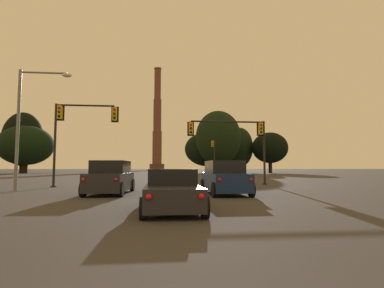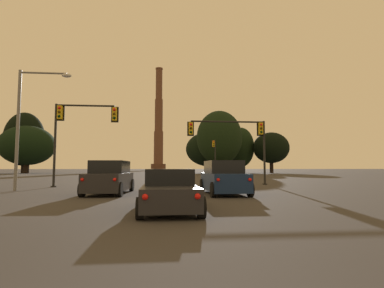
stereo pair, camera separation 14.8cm
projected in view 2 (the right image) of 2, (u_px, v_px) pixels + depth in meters
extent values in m
cube|color=navy|center=(224.00, 182.00, 16.80)|extent=(1.99, 4.83, 0.95)
cube|color=black|center=(223.00, 167.00, 16.98)|extent=(1.82, 2.82, 0.70)
cylinder|color=black|center=(202.00, 185.00, 18.58)|extent=(0.23, 0.76, 0.76)
cylinder|color=black|center=(232.00, 185.00, 18.78)|extent=(0.23, 0.76, 0.76)
cylinder|color=black|center=(213.00, 190.00, 14.77)|extent=(0.23, 0.76, 0.76)
cylinder|color=black|center=(250.00, 189.00, 14.97)|extent=(0.23, 0.76, 0.76)
sphere|color=red|center=(218.00, 180.00, 14.33)|extent=(0.17, 0.17, 0.17)
sphere|color=red|center=(250.00, 180.00, 14.50)|extent=(0.17, 0.17, 0.17)
cube|color=#232328|center=(110.00, 182.00, 16.93)|extent=(2.15, 4.89, 0.95)
cube|color=black|center=(111.00, 167.00, 17.11)|extent=(1.91, 2.88, 0.70)
cylinder|color=black|center=(102.00, 185.00, 18.78)|extent=(0.26, 0.77, 0.76)
cylinder|color=black|center=(132.00, 185.00, 18.86)|extent=(0.26, 0.77, 0.76)
cylinder|color=black|center=(82.00, 190.00, 14.94)|extent=(0.26, 0.77, 0.76)
cylinder|color=black|center=(120.00, 189.00, 15.03)|extent=(0.26, 0.77, 0.76)
sphere|color=red|center=(82.00, 180.00, 14.50)|extent=(0.17, 0.17, 0.17)
sphere|color=red|center=(115.00, 180.00, 14.57)|extent=(0.17, 0.17, 0.17)
cube|color=#232328|center=(169.00, 195.00, 10.48)|extent=(1.84, 4.62, 0.70)
cube|color=black|center=(169.00, 177.00, 10.76)|extent=(1.64, 2.21, 0.55)
cylinder|color=black|center=(147.00, 196.00, 12.26)|extent=(0.23, 0.64, 0.64)
cylinder|color=black|center=(189.00, 195.00, 12.44)|extent=(0.23, 0.64, 0.64)
cylinder|color=black|center=(140.00, 208.00, 8.49)|extent=(0.23, 0.64, 0.64)
cylinder|color=black|center=(201.00, 208.00, 8.67)|extent=(0.23, 0.64, 0.64)
sphere|color=red|center=(145.00, 197.00, 8.12)|extent=(0.17, 0.17, 0.17)
sphere|color=red|center=(198.00, 196.00, 8.27)|extent=(0.17, 0.17, 0.17)
cylinder|color=black|center=(264.00, 153.00, 26.07)|extent=(0.18, 0.18, 5.55)
cylinder|color=black|center=(265.00, 184.00, 25.86)|extent=(0.40, 0.40, 0.10)
cube|color=yellow|center=(261.00, 129.00, 26.21)|extent=(0.34, 0.34, 1.04)
cube|color=black|center=(260.00, 129.00, 26.39)|extent=(0.58, 0.03, 1.25)
sphere|color=red|center=(261.00, 125.00, 26.05)|extent=(0.22, 0.22, 0.22)
sphere|color=#352604|center=(261.00, 128.00, 26.02)|extent=(0.22, 0.22, 0.22)
sphere|color=black|center=(261.00, 132.00, 25.99)|extent=(0.22, 0.22, 0.22)
cylinder|color=black|center=(228.00, 122.00, 25.98)|extent=(6.44, 0.14, 0.14)
sphere|color=black|center=(264.00, 122.00, 26.28)|extent=(0.18, 0.18, 0.18)
cube|color=yellow|center=(191.00, 129.00, 25.64)|extent=(0.34, 0.34, 1.04)
cube|color=black|center=(191.00, 129.00, 25.81)|extent=(0.58, 0.03, 1.25)
sphere|color=red|center=(191.00, 125.00, 25.47)|extent=(0.22, 0.22, 0.22)
sphere|color=#352604|center=(191.00, 128.00, 25.45)|extent=(0.22, 0.22, 0.22)
sphere|color=black|center=(191.00, 132.00, 25.42)|extent=(0.22, 0.22, 0.22)
cylinder|color=black|center=(215.00, 158.00, 50.18)|extent=(0.18, 0.18, 6.15)
cylinder|color=black|center=(215.00, 176.00, 49.95)|extent=(0.40, 0.40, 0.10)
cube|color=yellow|center=(213.00, 144.00, 50.34)|extent=(0.34, 0.34, 1.04)
cube|color=black|center=(213.00, 144.00, 50.52)|extent=(0.58, 0.03, 1.25)
sphere|color=red|center=(214.00, 142.00, 50.18)|extent=(0.22, 0.22, 0.22)
sphere|color=#352604|center=(214.00, 144.00, 50.16)|extent=(0.22, 0.22, 0.22)
sphere|color=black|center=(214.00, 146.00, 50.13)|extent=(0.22, 0.22, 0.22)
cylinder|color=black|center=(55.00, 145.00, 22.86)|extent=(0.18, 0.18, 6.39)
cylinder|color=black|center=(53.00, 186.00, 22.61)|extent=(0.40, 0.40, 0.10)
cube|color=yellow|center=(60.00, 112.00, 23.08)|extent=(0.34, 0.34, 1.04)
cube|color=black|center=(61.00, 113.00, 23.26)|extent=(0.58, 0.03, 1.25)
sphere|color=red|center=(59.00, 108.00, 22.92)|extent=(0.22, 0.22, 0.22)
sphere|color=#352604|center=(59.00, 112.00, 22.89)|extent=(0.22, 0.22, 0.22)
sphere|color=black|center=(59.00, 116.00, 22.87)|extent=(0.22, 0.22, 0.22)
cylinder|color=black|center=(86.00, 106.00, 23.30)|extent=(4.43, 0.14, 0.14)
sphere|color=black|center=(56.00, 105.00, 23.10)|extent=(0.18, 0.18, 0.18)
cube|color=yellow|center=(115.00, 114.00, 23.46)|extent=(0.34, 0.34, 1.04)
cube|color=black|center=(115.00, 115.00, 23.64)|extent=(0.58, 0.03, 1.25)
sphere|color=red|center=(114.00, 110.00, 23.30)|extent=(0.22, 0.22, 0.22)
sphere|color=#352604|center=(114.00, 114.00, 23.27)|extent=(0.22, 0.22, 0.22)
sphere|color=black|center=(114.00, 118.00, 23.24)|extent=(0.22, 0.22, 0.22)
cylinder|color=slate|center=(18.00, 130.00, 19.13)|extent=(0.20, 0.20, 7.80)
cylinder|color=slate|center=(44.00, 73.00, 19.56)|extent=(2.92, 0.12, 0.12)
sphere|color=slate|center=(20.00, 72.00, 19.43)|extent=(0.20, 0.20, 0.20)
ellipsoid|color=silver|center=(67.00, 75.00, 19.69)|extent=(0.64, 0.36, 0.26)
cylinder|color=#523427|center=(158.00, 167.00, 167.82)|extent=(8.31, 8.31, 3.52)
cylinder|color=brown|center=(158.00, 148.00, 168.68)|extent=(5.19, 5.19, 18.36)
cylinder|color=brown|center=(159.00, 115.00, 170.13)|extent=(4.47, 4.47, 18.36)
cylinder|color=brown|center=(159.00, 84.00, 171.57)|extent=(3.74, 3.74, 18.36)
cylinder|color=brown|center=(159.00, 69.00, 172.27)|extent=(4.19, 4.19, 0.70)
cylinder|color=black|center=(26.00, 167.00, 76.09)|extent=(1.37, 1.37, 3.35)
ellipsoid|color=black|center=(27.00, 145.00, 76.52)|extent=(13.75, 12.37, 10.09)
cylinder|color=black|center=(23.00, 166.00, 78.84)|extent=(1.02, 1.02, 3.69)
ellipsoid|color=black|center=(24.00, 139.00, 79.41)|extent=(10.19, 9.17, 14.23)
cylinder|color=black|center=(209.00, 168.00, 80.11)|extent=(1.26, 1.26, 2.93)
ellipsoid|color=black|center=(209.00, 149.00, 80.50)|extent=(12.61, 11.34, 9.31)
cylinder|color=black|center=(272.00, 166.00, 80.12)|extent=(0.97, 0.97, 3.70)
ellipsoid|color=black|center=(271.00, 148.00, 80.51)|extent=(9.68, 8.71, 8.30)
cylinder|color=black|center=(220.00, 166.00, 74.59)|extent=(1.14, 1.14, 3.83)
ellipsoid|color=black|center=(219.00, 138.00, 75.14)|extent=(11.42, 10.28, 13.65)
cylinder|color=black|center=(241.00, 167.00, 84.00)|extent=(0.75, 0.75, 3.05)
ellipsoid|color=black|center=(241.00, 147.00, 84.45)|extent=(7.46, 6.71, 11.14)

